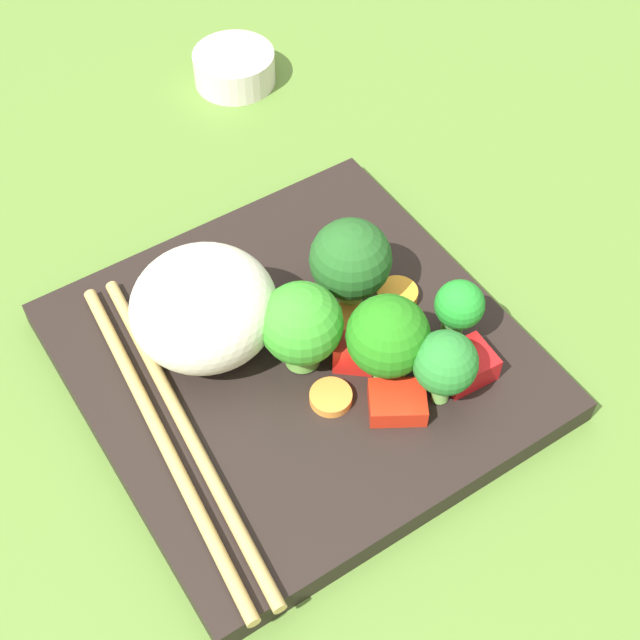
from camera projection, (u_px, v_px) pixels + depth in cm
name	position (u px, v px, depth cm)	size (l,w,h in cm)	color
ground_plane	(298.00, 379.00, 54.43)	(110.00, 110.00, 2.00)	#567B30
square_plate	(298.00, 361.00, 52.98)	(24.01, 24.01, 1.68)	black
rice_mound	(204.00, 308.00, 49.94)	(8.20, 7.67, 6.84)	white
broccoli_floret_0	(293.00, 329.00, 49.38)	(4.67, 4.67, 5.81)	#629E3D
broccoli_floret_1	(459.00, 308.00, 50.79)	(2.85, 2.85, 4.49)	#539F46
broccoli_floret_2	(388.00, 338.00, 49.07)	(4.62, 4.62, 5.68)	#76BA50
broccoli_floret_3	(445.00, 364.00, 48.16)	(3.56, 3.56, 4.92)	#70B04D
broccoli_floret_4	(351.00, 260.00, 52.11)	(4.81, 4.81, 6.02)	#83BC4C
carrot_slice_0	(397.00, 295.00, 54.52)	(2.46, 2.46, 0.73)	orange
carrot_slice_1	(351.00, 326.00, 53.13)	(3.19, 3.19, 0.58)	orange
carrot_slice_2	(407.00, 346.00, 52.33)	(2.33, 2.33, 0.43)	orange
carrot_slice_3	(328.00, 399.00, 50.01)	(2.38, 2.38, 0.58)	orange
pepper_chunk_0	(354.00, 353.00, 51.00)	(2.24, 1.59, 2.07)	red
pepper_chunk_1	(466.00, 365.00, 50.74)	(2.99, 2.52, 1.65)	red
pepper_chunk_2	(397.00, 402.00, 49.48)	(3.10, 2.49, 1.23)	red
chicken_piece_2	(301.00, 320.00, 52.48)	(3.23, 2.63, 2.09)	tan
chopstick_pair	(173.00, 432.00, 48.59)	(2.77, 22.75, 0.73)	tan
sauce_cup	(234.00, 68.00, 69.53)	(6.22, 6.22, 2.52)	silver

